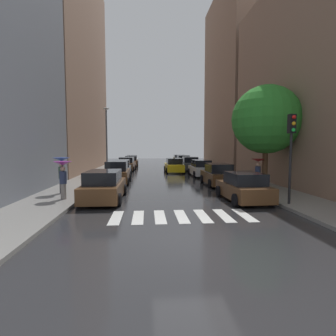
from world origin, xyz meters
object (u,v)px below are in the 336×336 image
object	(u,v)px
parked_car_left_third	(121,169)
traffic_light_right_corner	(291,139)
parked_car_left_sixth	(132,160)
parked_car_right_sixth	(179,160)
parked_car_right_second	(218,175)
parked_car_right_fourth	(190,164)
parked_car_left_fifth	(131,162)
pedestrian_far_side	(258,167)
taxi_midroad	(174,166)
pedestrian_by_kerb	(62,168)
parked_car_right_fifth	(183,161)
parked_car_left_fourth	(127,164)
street_tree_right	(266,120)
parked_car_right_nearest	(244,188)
lamp_post_left	(107,136)
parked_car_left_nearest	(104,186)
pedestrian_near_tree	(63,172)
parked_car_left_second	(117,173)
parked_car_right_third	(201,168)

from	to	relation	value
parked_car_left_third	traffic_light_right_corner	distance (m)	17.19
parked_car_left_sixth	parked_car_right_sixth	size ratio (longest dim) A/B	1.18
parked_car_right_second	parked_car_right_fourth	distance (m)	12.81
parked_car_left_fifth	traffic_light_right_corner	distance (m)	28.94
parked_car_left_fifth	pedestrian_far_side	distance (m)	24.30
taxi_midroad	pedestrian_by_kerb	world-z (taller)	pedestrian_by_kerb
parked_car_right_fifth	traffic_light_right_corner	distance (m)	27.16
parked_car_left_fourth	parked_car_right_sixth	bearing A→B (deg)	-30.75
parked_car_right_second	parked_car_right_fifth	bearing A→B (deg)	0.34
parked_car_left_sixth	parked_car_right_fifth	world-z (taller)	parked_car_right_fifth
parked_car_left_fifth	parked_car_left_sixth	size ratio (longest dim) A/B	0.95
parked_car_right_fifth	street_tree_right	bearing A→B (deg)	-174.39
parked_car_left_fifth	parked_car_right_sixth	world-z (taller)	same
traffic_light_right_corner	parked_car_right_nearest	bearing A→B (deg)	138.36
parked_car_right_second	parked_car_right_nearest	bearing A→B (deg)	178.40
parked_car_left_third	parked_car_left_sixth	world-z (taller)	parked_car_left_third
parked_car_left_sixth	traffic_light_right_corner	world-z (taller)	traffic_light_right_corner
traffic_light_right_corner	parked_car_left_fifth	bearing A→B (deg)	108.70
parked_car_left_third	parked_car_right_fourth	world-z (taller)	parked_car_right_fourth
parked_car_left_third	parked_car_right_sixth	size ratio (longest dim) A/B	1.14
parked_car_right_nearest	street_tree_right	xyz separation A→B (m)	(2.77, 3.56, 3.98)
parked_car_right_second	lamp_post_left	xyz separation A→B (m)	(-9.47, 8.12, 3.29)
parked_car_right_fifth	parked_car_left_nearest	bearing A→B (deg)	161.63
pedestrian_near_tree	lamp_post_left	size ratio (longest dim) A/B	0.29
parked_car_left_second	lamp_post_left	xyz separation A→B (m)	(-1.77, 6.76, 3.23)
taxi_midroad	lamp_post_left	xyz separation A→B (m)	(-7.19, -2.23, 3.30)
parked_car_left_sixth	parked_car_right_third	size ratio (longest dim) A/B	1.06
parked_car_left_fifth	parked_car_right_nearest	size ratio (longest dim) A/B	1.11
parked_car_left_third	parked_car_left_fourth	world-z (taller)	parked_car_left_fourth
parked_car_left_nearest	pedestrian_far_side	xyz separation A→B (m)	(9.77, 2.80, 0.76)
parked_car_right_third	pedestrian_far_side	xyz separation A→B (m)	(2.11, -8.83, 0.77)
pedestrian_by_kerb	parked_car_right_fifth	bearing A→B (deg)	-56.35
taxi_midroad	parked_car_right_sixth	bearing A→B (deg)	-9.40
parked_car_left_nearest	parked_car_left_third	size ratio (longest dim) A/B	1.04
parked_car_right_second	parked_car_right_sixth	world-z (taller)	parked_car_right_second
parked_car_right_nearest	pedestrian_near_tree	size ratio (longest dim) A/B	2.05
parked_car_left_second	lamp_post_left	bearing A→B (deg)	13.99
parked_car_left_nearest	traffic_light_right_corner	size ratio (longest dim) A/B	1.11
parked_car_left_second	traffic_light_right_corner	xyz separation A→B (m)	(9.23, -8.82, 2.45)
parked_car_left_fifth	traffic_light_right_corner	size ratio (longest dim) A/B	1.05
parked_car_right_fourth	parked_car_left_sixth	bearing A→B (deg)	32.58
parked_car_left_fourth	parked_car_right_second	xyz separation A→B (m)	(7.81, -13.08, 0.00)
parked_car_left_second	street_tree_right	bearing A→B (deg)	-110.66
parked_car_left_nearest	parked_car_right_nearest	world-z (taller)	parked_car_left_nearest
parked_car_left_third	pedestrian_far_side	xyz separation A→B (m)	(9.96, -9.09, 0.75)
parked_car_left_second	parked_car_right_third	distance (m)	9.22
parked_car_right_fourth	parked_car_left_fifth	bearing A→B (deg)	48.34
parked_car_left_second	pedestrian_near_tree	world-z (taller)	pedestrian_near_tree
pedestrian_far_side	parked_car_left_second	bearing A→B (deg)	166.34
pedestrian_near_tree	pedestrian_by_kerb	size ratio (longest dim) A/B	0.94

